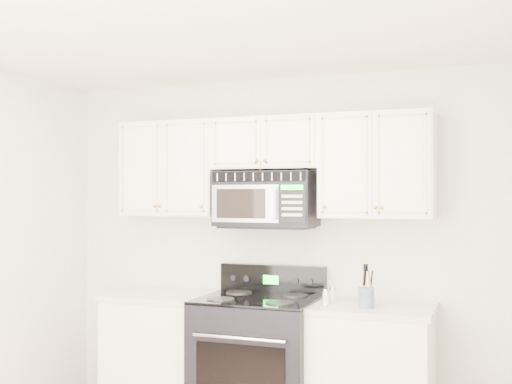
% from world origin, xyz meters
% --- Properties ---
extents(room, '(3.51, 3.51, 2.61)m').
position_xyz_m(room, '(0.00, 0.00, 1.30)').
color(room, '#986139').
rests_on(room, ground).
extents(base_cabinet_left, '(0.86, 0.65, 0.92)m').
position_xyz_m(base_cabinet_left, '(-0.80, 1.44, 0.43)').
color(base_cabinet_left, white).
rests_on(base_cabinet_left, ground).
extents(base_cabinet_right, '(0.86, 0.65, 0.92)m').
position_xyz_m(base_cabinet_right, '(0.80, 1.44, 0.43)').
color(base_cabinet_right, white).
rests_on(base_cabinet_right, ground).
extents(range, '(0.85, 0.77, 1.14)m').
position_xyz_m(range, '(-0.01, 1.39, 0.48)').
color(range, black).
rests_on(range, ground).
extents(upper_cabinets, '(2.44, 0.37, 0.75)m').
position_xyz_m(upper_cabinets, '(-0.00, 1.58, 1.93)').
color(upper_cabinets, white).
rests_on(upper_cabinets, ground).
extents(microwave, '(0.75, 0.42, 0.41)m').
position_xyz_m(microwave, '(-0.01, 1.56, 1.66)').
color(microwave, black).
rests_on(microwave, ground).
extents(utensil_crock, '(0.11, 0.11, 0.29)m').
position_xyz_m(utensil_crock, '(0.79, 1.33, 1.00)').
color(utensil_crock, slate).
rests_on(utensil_crock, base_cabinet_right).
extents(shaker_salt, '(0.04, 0.04, 0.11)m').
position_xyz_m(shaker_salt, '(0.52, 1.48, 0.97)').
color(shaker_salt, silver).
rests_on(shaker_salt, base_cabinet_right).
extents(shaker_pepper, '(0.05, 0.05, 0.11)m').
position_xyz_m(shaker_pepper, '(0.50, 1.34, 0.98)').
color(shaker_pepper, silver).
rests_on(shaker_pepper, base_cabinet_right).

